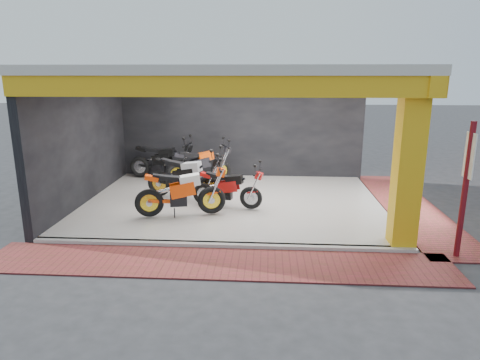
% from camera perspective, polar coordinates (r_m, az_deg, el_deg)
% --- Properties ---
extents(ground, '(80.00, 80.00, 0.00)m').
position_cam_1_polar(ground, '(10.00, -1.92, -6.68)').
color(ground, '#2D2D30').
rests_on(ground, ground).
extents(showroom_floor, '(8.00, 6.00, 0.10)m').
position_cam_1_polar(showroom_floor, '(11.87, -0.97, -3.02)').
color(showroom_floor, silver).
rests_on(showroom_floor, ground).
extents(showroom_ceiling, '(8.40, 6.40, 0.20)m').
position_cam_1_polar(showroom_ceiling, '(11.33, -1.05, 14.39)').
color(showroom_ceiling, beige).
rests_on(showroom_ceiling, corner_column).
extents(back_wall, '(8.20, 0.20, 3.50)m').
position_cam_1_polar(back_wall, '(14.54, 0.02, 7.04)').
color(back_wall, black).
rests_on(back_wall, ground).
extents(left_wall, '(0.20, 6.20, 3.50)m').
position_cam_1_polar(left_wall, '(12.51, -20.15, 5.00)').
color(left_wall, black).
rests_on(left_wall, ground).
extents(corner_column, '(0.50, 0.50, 3.50)m').
position_cam_1_polar(corner_column, '(9.17, 21.49, 1.80)').
color(corner_column, gold).
rests_on(corner_column, ground).
extents(header_beam_front, '(8.40, 0.30, 0.40)m').
position_cam_1_polar(header_beam_front, '(8.35, -2.81, 12.38)').
color(header_beam_front, gold).
rests_on(header_beam_front, corner_column).
extents(header_beam_right, '(0.30, 6.40, 0.40)m').
position_cam_1_polar(header_beam_right, '(11.70, 19.35, 12.14)').
color(header_beam_right, gold).
rests_on(header_beam_right, corner_column).
extents(floor_kerb, '(8.00, 0.20, 0.10)m').
position_cam_1_polar(floor_kerb, '(9.04, -2.57, -8.68)').
color(floor_kerb, silver).
rests_on(floor_kerb, ground).
extents(paver_front, '(9.00, 1.40, 0.03)m').
position_cam_1_polar(paver_front, '(8.35, -3.16, -10.98)').
color(paver_front, maroon).
rests_on(paver_front, ground).
extents(paver_right, '(1.40, 7.00, 0.03)m').
position_cam_1_polar(paver_right, '(12.45, 21.67, -3.39)').
color(paver_right, maroon).
rests_on(paver_right, ground).
extents(signpost, '(0.11, 0.38, 2.69)m').
position_cam_1_polar(signpost, '(9.18, 27.86, -0.62)').
color(signpost, maroon).
rests_on(signpost, ground).
extents(moto_hero, '(2.48, 1.36, 1.43)m').
position_cam_1_polar(moto_hero, '(10.55, -3.84, -0.93)').
color(moto_hero, '#FF450A').
rests_on(moto_hero, showroom_floor).
extents(moto_row_a, '(2.56, 1.49, 1.47)m').
position_cam_1_polar(moto_row_a, '(11.61, -4.07, 0.58)').
color(moto_row_a, black).
rests_on(moto_row_a, showroom_floor).
extents(moto_row_b, '(2.10, 1.13, 1.22)m').
position_cam_1_polar(moto_row_b, '(10.93, 1.48, -0.94)').
color(moto_row_b, '#B11412').
rests_on(moto_row_b, showroom_floor).
extents(moto_row_c, '(2.37, 1.61, 1.36)m').
position_cam_1_polar(moto_row_c, '(13.82, -2.58, 2.58)').
color(moto_row_c, black).
rests_on(moto_row_c, showroom_floor).
extents(moto_row_d, '(2.42, 1.18, 1.42)m').
position_cam_1_polar(moto_row_d, '(14.11, -7.74, 2.82)').
color(moto_row_d, black).
rests_on(moto_row_d, showroom_floor).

